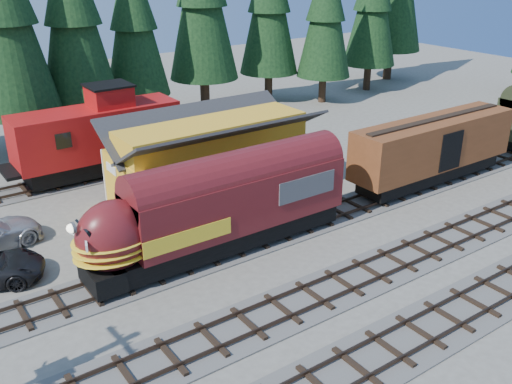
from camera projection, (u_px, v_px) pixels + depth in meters
ground at (325, 264)px, 28.41m from camera, size 120.00×120.00×0.00m
track_siding at (400, 191)px, 36.67m from camera, size 68.00×3.20×0.33m
track_main_south at (482, 225)px, 32.17m from camera, size 68.00×3.20×0.33m
track_spur at (21, 192)px, 36.61m from camera, size 32.00×3.20×0.33m
depot at (214, 151)px, 35.11m from camera, size 12.80×7.00×5.30m
conifer_backdrop at (153, 6)px, 45.44m from camera, size 79.40×22.24×17.38m
locomotive at (213, 213)px, 28.34m from camera, size 14.66×2.91×3.99m
boxcar at (433, 148)px, 37.19m from camera, size 12.83×2.75×4.03m
caboose at (99, 136)px, 38.41m from camera, size 11.01×3.19×5.73m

